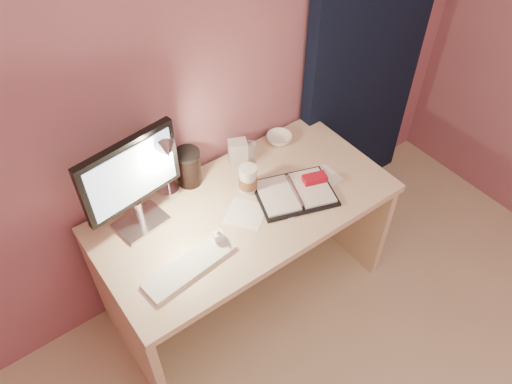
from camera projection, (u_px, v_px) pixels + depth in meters
room at (359, 37)px, 2.58m from camera, size 3.50×3.50×3.50m
desk at (237, 228)px, 2.51m from camera, size 1.40×0.70×0.73m
monitor at (130, 178)px, 2.03m from camera, size 0.45×0.19×0.48m
keyboard at (190, 266)px, 2.06m from camera, size 0.43×0.17×0.02m
planner at (297, 191)px, 2.35m from camera, size 0.43×0.37×0.06m
paper_a at (285, 205)px, 2.31m from camera, size 0.19×0.19×0.00m
paper_b at (325, 177)px, 2.44m from camera, size 0.14×0.14×0.00m
paper_c at (246, 214)px, 2.27m from camera, size 0.24×0.24×0.00m
coffee_cup at (248, 180)px, 2.33m from camera, size 0.09×0.09×0.14m
clear_cup at (249, 154)px, 2.47m from camera, size 0.07×0.07×0.12m
bowl at (279, 139)px, 2.61m from camera, size 0.16×0.16×0.04m
lotion_bottle at (218, 235)px, 2.13m from camera, size 0.05×0.05×0.09m
dark_jar at (189, 169)px, 2.36m from camera, size 0.12×0.12×0.17m
product_box at (238, 152)px, 2.47m from camera, size 0.11×0.10×0.13m
desk_lamp at (180, 157)px, 2.14m from camera, size 0.15×0.27×0.43m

